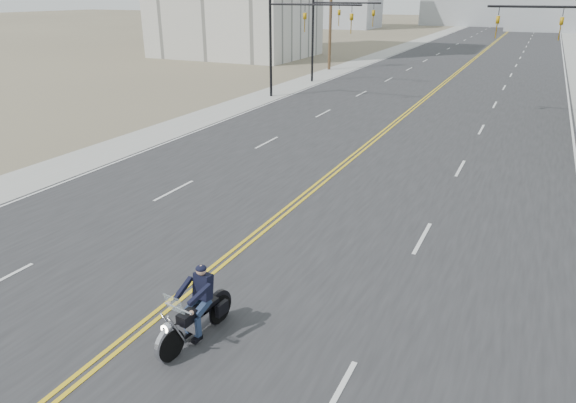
# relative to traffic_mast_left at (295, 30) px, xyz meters

# --- Properties ---
(road) EXTENTS (20.00, 200.00, 0.01)m
(road) POSITION_rel_traffic_mast_left_xyz_m (8.98, 38.00, -4.93)
(road) COLOR #303033
(road) RESTS_ON ground
(sidewalk_left) EXTENTS (3.00, 200.00, 0.01)m
(sidewalk_left) POSITION_rel_traffic_mast_left_xyz_m (-2.52, 38.00, -4.93)
(sidewalk_left) COLOR #A5A5A0
(sidewalk_left) RESTS_ON ground
(traffic_mast_left) EXTENTS (7.10, 0.26, 7.00)m
(traffic_mast_left) POSITION_rel_traffic_mast_left_xyz_m (0.00, 0.00, 0.00)
(traffic_mast_left) COLOR black
(traffic_mast_left) RESTS_ON ground
(traffic_mast_right) EXTENTS (7.10, 0.26, 7.00)m
(traffic_mast_right) POSITION_rel_traffic_mast_left_xyz_m (17.95, 0.00, 0.00)
(traffic_mast_right) COLOR black
(traffic_mast_right) RESTS_ON ground
(traffic_mast_far) EXTENTS (6.10, 0.26, 7.00)m
(traffic_mast_far) POSITION_rel_traffic_mast_left_xyz_m (-0.33, 8.00, -0.06)
(traffic_mast_far) COLOR black
(traffic_mast_far) RESTS_ON ground
(utility_pole_left) EXTENTS (2.20, 0.30, 10.50)m
(utility_pole_left) POSITION_rel_traffic_mast_left_xyz_m (-3.52, 16.00, 0.54)
(utility_pole_left) COLOR brown
(utility_pole_left) RESTS_ON ground
(motorcyclist) EXTENTS (1.24, 2.39, 1.79)m
(motorcyclist) POSITION_rel_traffic_mast_left_xyz_m (10.41, -27.54, -4.04)
(motorcyclist) COLOR black
(motorcyclist) RESTS_ON ground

